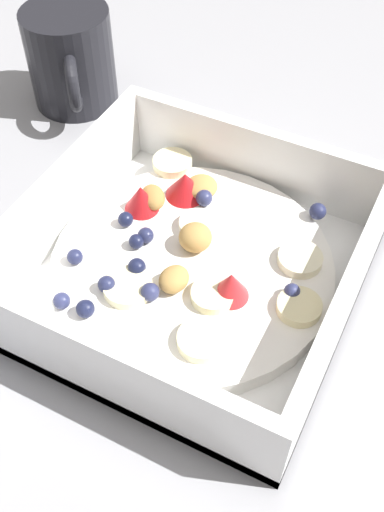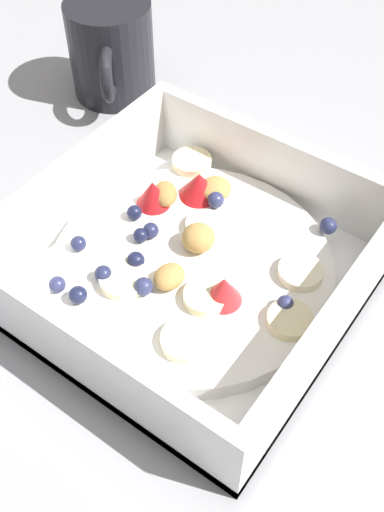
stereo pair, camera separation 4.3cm
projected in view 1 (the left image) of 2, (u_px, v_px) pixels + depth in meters
name	position (u px, v px, depth m)	size (l,w,h in m)	color
ground_plane	(176.00, 282.00, 0.45)	(2.40, 2.40, 0.00)	#9E9EA3
fruit_bowl	(192.00, 263.00, 0.44)	(0.23, 0.23, 0.07)	white
coffee_mug	(71.00, 59.00, 0.56)	(0.09, 0.10, 0.09)	black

